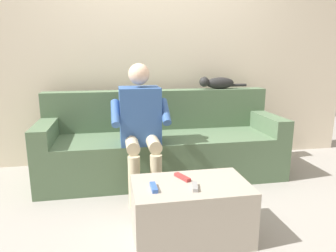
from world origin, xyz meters
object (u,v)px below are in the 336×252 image
object	(u,v)px
remote_gray	(195,187)
remote_blue	(154,187)
person_solo_seated	(141,121)
remote_red	(182,177)
couch	(162,146)
cat_on_backrest	(217,83)
coffee_table	(190,211)

from	to	relation	value
remote_gray	remote_blue	world-z (taller)	remote_blue
person_solo_seated	remote_red	bearing A→B (deg)	106.42
couch	remote_red	size ratio (longest dim) A/B	16.37
couch	cat_on_backrest	world-z (taller)	cat_on_backrest
remote_red	cat_on_backrest	bearing A→B (deg)	-52.09
couch	cat_on_backrest	distance (m)	0.94
cat_on_backrest	remote_blue	world-z (taller)	cat_on_backrest
couch	remote_blue	distance (m)	1.26
cat_on_backrest	remote_gray	xyz separation A→B (m)	(0.66, 1.51, -0.52)
couch	cat_on_backrest	xyz separation A→B (m)	(-0.66, -0.25, 0.62)
remote_red	remote_blue	bearing A→B (deg)	97.24
remote_blue	remote_red	size ratio (longest dim) A/B	0.91
remote_gray	couch	bearing A→B (deg)	-167.78
couch	person_solo_seated	xyz separation A→B (m)	(0.25, 0.36, 0.35)
coffee_table	remote_red	bearing A→B (deg)	-67.83
person_solo_seated	remote_blue	world-z (taller)	person_solo_seated
coffee_table	remote_blue	bearing A→B (deg)	9.22
cat_on_backrest	person_solo_seated	bearing A→B (deg)	33.72
couch	remote_blue	xyz separation A→B (m)	(0.26, 1.23, 0.10)
couch	coffee_table	xyz separation A→B (m)	(0.00, 1.18, -0.11)
coffee_table	cat_on_backrest	xyz separation A→B (m)	(-0.66, -1.43, 0.73)
coffee_table	cat_on_backrest	world-z (taller)	cat_on_backrest
cat_on_backrest	remote_gray	size ratio (longest dim) A/B	4.51
couch	coffee_table	size ratio (longest dim) A/B	3.10
cat_on_backrest	remote_blue	size ratio (longest dim) A/B	4.08
remote_red	coffee_table	bearing A→B (deg)	177.68
remote_blue	coffee_table	bearing A→B (deg)	98.46
remote_gray	remote_red	bearing A→B (deg)	-153.65
remote_gray	coffee_table	bearing A→B (deg)	-163.78
coffee_table	remote_blue	distance (m)	0.33
remote_blue	remote_red	xyz separation A→B (m)	(-0.22, -0.13, -0.00)
remote_gray	remote_blue	xyz separation A→B (m)	(0.26, -0.04, 0.00)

